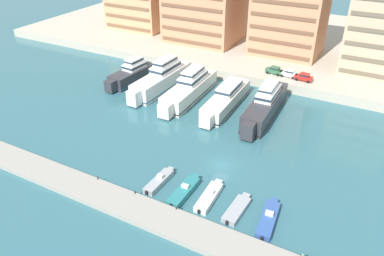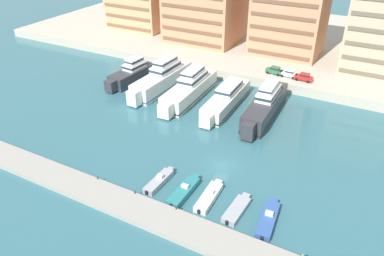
{
  "view_description": "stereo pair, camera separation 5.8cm",
  "coord_description": "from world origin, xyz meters",
  "px_view_note": "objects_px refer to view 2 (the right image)",
  "views": [
    {
      "loc": [
        19.56,
        -46.98,
        37.84
      ],
      "look_at": [
        -8.21,
        4.84,
        2.5
      ],
      "focal_mm": 35.0,
      "sensor_mm": 36.0,
      "label": 1
    },
    {
      "loc": [
        19.61,
        -46.95,
        37.84
      ],
      "look_at": [
        -8.21,
        4.84,
        2.5
      ],
      "focal_mm": 35.0,
      "sensor_mm": 36.0,
      "label": 2
    }
  ],
  "objects_px": {
    "yacht_charcoal_far_left": "(132,74)",
    "yacht_ivory_center_left": "(226,99)",
    "motorboat_grey_center_left": "(237,209)",
    "yacht_white_left": "(162,78)",
    "motorboat_white_mid_left": "(209,197)",
    "car_white_left": "(289,73)",
    "motorboat_grey_far_left": "(159,181)",
    "yacht_charcoal_center": "(265,105)",
    "motorboat_teal_left": "(184,191)",
    "car_red_mid_left": "(304,77)",
    "car_green_far_left": "(275,70)",
    "motorboat_blue_center": "(268,219)",
    "yacht_ivory_mid_left": "(190,88)"
  },
  "relations": [
    {
      "from": "motorboat_grey_center_left",
      "to": "motorboat_blue_center",
      "type": "bearing_deg",
      "value": 1.46
    },
    {
      "from": "motorboat_grey_far_left",
      "to": "car_green_far_left",
      "type": "distance_m",
      "value": 46.37
    },
    {
      "from": "yacht_ivory_mid_left",
      "to": "motorboat_grey_center_left",
      "type": "bearing_deg",
      "value": -51.0
    },
    {
      "from": "yacht_ivory_center_left",
      "to": "car_white_left",
      "type": "relative_size",
      "value": 5.09
    },
    {
      "from": "motorboat_grey_center_left",
      "to": "car_green_far_left",
      "type": "distance_m",
      "value": 47.17
    },
    {
      "from": "motorboat_grey_center_left",
      "to": "motorboat_blue_center",
      "type": "distance_m",
      "value": 4.59
    },
    {
      "from": "yacht_charcoal_far_left",
      "to": "yacht_ivory_center_left",
      "type": "height_order",
      "value": "yacht_charcoal_far_left"
    },
    {
      "from": "car_red_mid_left",
      "to": "car_green_far_left",
      "type": "bearing_deg",
      "value": 174.12
    },
    {
      "from": "motorboat_blue_center",
      "to": "car_red_mid_left",
      "type": "relative_size",
      "value": 1.98
    },
    {
      "from": "yacht_ivory_mid_left",
      "to": "car_red_mid_left",
      "type": "relative_size",
      "value": 5.4
    },
    {
      "from": "yacht_charcoal_center",
      "to": "motorboat_teal_left",
      "type": "relative_size",
      "value": 2.76
    },
    {
      "from": "yacht_ivory_mid_left",
      "to": "car_green_far_left",
      "type": "relative_size",
      "value": 5.34
    },
    {
      "from": "yacht_ivory_mid_left",
      "to": "motorboat_teal_left",
      "type": "xyz_separation_m",
      "value": [
        14.99,
        -29.3,
        -1.79
      ]
    },
    {
      "from": "yacht_ivory_mid_left",
      "to": "yacht_ivory_center_left",
      "type": "distance_m",
      "value": 9.05
    },
    {
      "from": "yacht_white_left",
      "to": "motorboat_white_mid_left",
      "type": "relative_size",
      "value": 2.9
    },
    {
      "from": "yacht_ivory_center_left",
      "to": "car_red_mid_left",
      "type": "bearing_deg",
      "value": 53.19
    },
    {
      "from": "yacht_charcoal_center",
      "to": "car_red_mid_left",
      "type": "relative_size",
      "value": 5.34
    },
    {
      "from": "motorboat_white_mid_left",
      "to": "car_white_left",
      "type": "distance_m",
      "value": 45.62
    },
    {
      "from": "yacht_charcoal_far_left",
      "to": "car_green_far_left",
      "type": "relative_size",
      "value": 3.82
    },
    {
      "from": "yacht_white_left",
      "to": "motorboat_white_mid_left",
      "type": "xyz_separation_m",
      "value": [
        26.98,
        -29.89,
        -2.07
      ]
    },
    {
      "from": "motorboat_grey_center_left",
      "to": "motorboat_blue_center",
      "type": "height_order",
      "value": "motorboat_blue_center"
    },
    {
      "from": "motorboat_grey_far_left",
      "to": "motorboat_blue_center",
      "type": "xyz_separation_m",
      "value": [
        17.72,
        0.11,
        0.02
      ]
    },
    {
      "from": "yacht_ivory_mid_left",
      "to": "motorboat_grey_far_left",
      "type": "distance_m",
      "value": 30.85
    },
    {
      "from": "car_white_left",
      "to": "car_red_mid_left",
      "type": "bearing_deg",
      "value": -8.76
    },
    {
      "from": "yacht_white_left",
      "to": "motorboat_grey_center_left",
      "type": "bearing_deg",
      "value": -43.81
    },
    {
      "from": "car_red_mid_left",
      "to": "yacht_ivory_center_left",
      "type": "bearing_deg",
      "value": -126.81
    },
    {
      "from": "motorboat_grey_far_left",
      "to": "motorboat_teal_left",
      "type": "xyz_separation_m",
      "value": [
        4.63,
        -0.3,
        0.03
      ]
    },
    {
      "from": "yacht_white_left",
      "to": "yacht_ivory_center_left",
      "type": "relative_size",
      "value": 1.06
    },
    {
      "from": "yacht_white_left",
      "to": "yacht_charcoal_center",
      "type": "distance_m",
      "value": 25.8
    },
    {
      "from": "yacht_ivory_center_left",
      "to": "motorboat_grey_center_left",
      "type": "height_order",
      "value": "yacht_ivory_center_left"
    },
    {
      "from": "yacht_ivory_center_left",
      "to": "motorboat_teal_left",
      "type": "relative_size",
      "value": 2.62
    },
    {
      "from": "yacht_charcoal_center",
      "to": "motorboat_grey_far_left",
      "type": "bearing_deg",
      "value": -104.12
    },
    {
      "from": "yacht_charcoal_far_left",
      "to": "motorboat_grey_far_left",
      "type": "bearing_deg",
      "value": -48.01
    },
    {
      "from": "motorboat_grey_center_left",
      "to": "yacht_white_left",
      "type": "bearing_deg",
      "value": 136.19
    },
    {
      "from": "motorboat_white_mid_left",
      "to": "car_white_left",
      "type": "relative_size",
      "value": 1.87
    },
    {
      "from": "yacht_charcoal_far_left",
      "to": "yacht_ivory_center_left",
      "type": "bearing_deg",
      "value": -2.92
    },
    {
      "from": "motorboat_teal_left",
      "to": "motorboat_white_mid_left",
      "type": "relative_size",
      "value": 1.04
    },
    {
      "from": "yacht_charcoal_far_left",
      "to": "yacht_ivory_mid_left",
      "type": "xyz_separation_m",
      "value": [
        16.73,
        -1.11,
        0.26
      ]
    },
    {
      "from": "motorboat_grey_far_left",
      "to": "car_white_left",
      "type": "bearing_deg",
      "value": 80.82
    },
    {
      "from": "motorboat_white_mid_left",
      "to": "motorboat_blue_center",
      "type": "xyz_separation_m",
      "value": [
        9.22,
        -0.31,
        0.03
      ]
    },
    {
      "from": "yacht_charcoal_far_left",
      "to": "motorboat_white_mid_left",
      "type": "relative_size",
      "value": 2.07
    },
    {
      "from": "yacht_ivory_mid_left",
      "to": "motorboat_grey_center_left",
      "type": "distance_m",
      "value": 37.38
    },
    {
      "from": "motorboat_white_mid_left",
      "to": "motorboat_grey_far_left",
      "type": "bearing_deg",
      "value": -177.17
    },
    {
      "from": "motorboat_grey_far_left",
      "to": "motorboat_grey_center_left",
      "type": "relative_size",
      "value": 1.03
    },
    {
      "from": "motorboat_white_mid_left",
      "to": "car_green_far_left",
      "type": "bearing_deg",
      "value": 95.89
    },
    {
      "from": "motorboat_grey_far_left",
      "to": "car_red_mid_left",
      "type": "xyz_separation_m",
      "value": [
        11.09,
        45.38,
        2.73
      ]
    },
    {
      "from": "motorboat_grey_far_left",
      "to": "car_red_mid_left",
      "type": "relative_size",
      "value": 1.72
    },
    {
      "from": "car_green_far_left",
      "to": "car_white_left",
      "type": "relative_size",
      "value": 1.01
    },
    {
      "from": "motorboat_grey_center_left",
      "to": "car_green_far_left",
      "type": "bearing_deg",
      "value": 101.45
    },
    {
      "from": "yacht_white_left",
      "to": "car_red_mid_left",
      "type": "relative_size",
      "value": 5.39
    }
  ]
}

